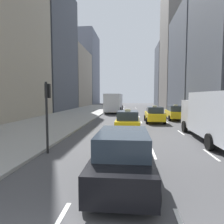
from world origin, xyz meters
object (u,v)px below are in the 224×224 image
(taxi_third, at_px, (175,113))
(taxi_second, at_px, (154,114))
(city_bus, at_px, (114,102))
(traffic_light_pole, at_px, (47,106))
(taxi_lead, at_px, (128,121))
(sedan_black_near, at_px, (123,156))
(box_truck, at_px, (216,115))

(taxi_third, bearing_deg, taxi_second, -135.86)
(city_bus, height_order, traffic_light_pole, traffic_light_pole)
(taxi_lead, distance_m, taxi_third, 10.58)
(taxi_lead, relative_size, taxi_third, 1.00)
(taxi_second, xyz_separation_m, city_bus, (-5.61, 14.43, 0.91))
(sedan_black_near, height_order, city_bus, city_bus)
(taxi_lead, distance_m, box_truck, 6.26)
(sedan_black_near, xyz_separation_m, traffic_light_pole, (-3.95, 3.15, 1.51))
(box_truck, bearing_deg, traffic_light_pole, -160.34)
(sedan_black_near, xyz_separation_m, city_bus, (-2.81, 29.91, 0.89))
(sedan_black_near, bearing_deg, taxi_third, 72.90)
(box_truck, bearing_deg, city_bus, 109.82)
(taxi_third, bearing_deg, sedan_black_near, -107.10)
(taxi_second, height_order, taxi_third, same)
(taxi_second, relative_size, city_bus, 0.38)
(sedan_black_near, distance_m, traffic_light_pole, 5.27)
(taxi_lead, distance_m, city_bus, 20.89)
(taxi_third, height_order, traffic_light_pole, traffic_light_pole)
(box_truck, bearing_deg, taxi_second, 107.43)
(box_truck, height_order, traffic_light_pole, traffic_light_pole)
(sedan_black_near, xyz_separation_m, box_truck, (5.60, 6.56, 0.81))
(city_bus, bearing_deg, sedan_black_near, -84.63)
(taxi_lead, bearing_deg, box_truck, -25.41)
(taxi_second, distance_m, traffic_light_pole, 14.14)
(taxi_lead, relative_size, city_bus, 0.38)
(taxi_third, xyz_separation_m, sedan_black_near, (-5.60, -18.20, 0.02))
(taxi_second, relative_size, box_truck, 0.52)
(taxi_second, distance_m, taxi_third, 3.90)
(sedan_black_near, bearing_deg, city_bus, 95.37)
(taxi_third, relative_size, sedan_black_near, 0.91)
(traffic_light_pole, bearing_deg, city_bus, 87.56)
(city_bus, xyz_separation_m, box_truck, (8.41, -23.35, -0.08))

